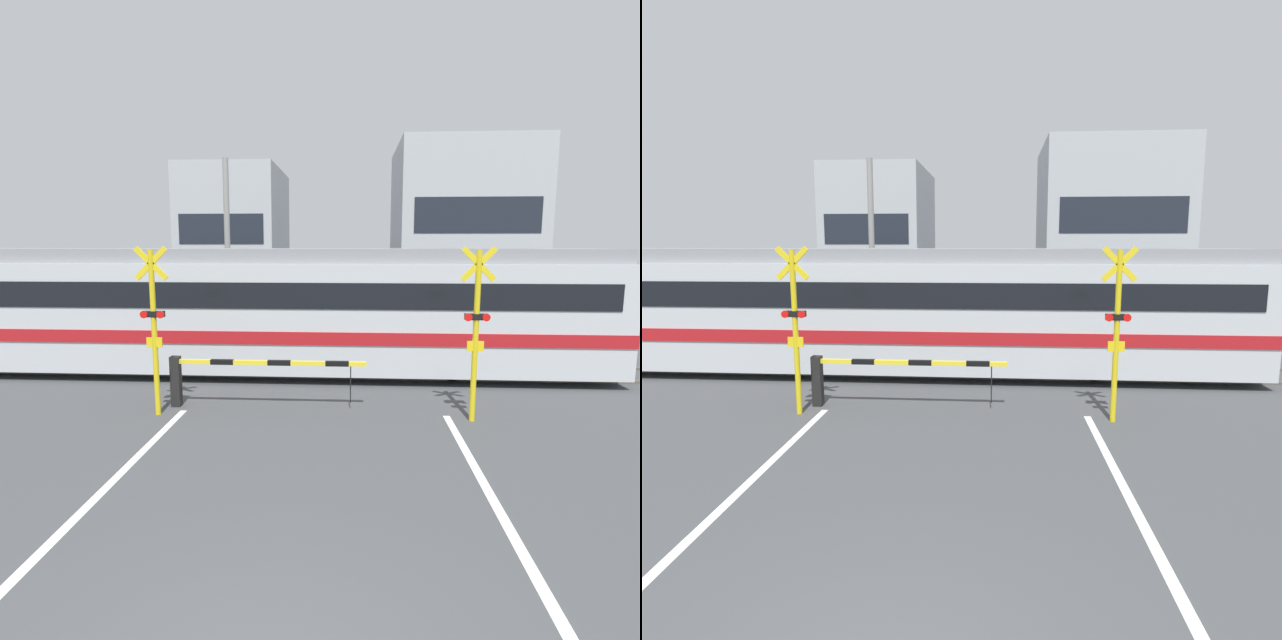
% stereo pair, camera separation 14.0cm
% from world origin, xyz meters
% --- Properties ---
extents(rail_track_near, '(50.00, 0.10, 0.08)m').
position_xyz_m(rail_track_near, '(0.00, 9.47, 0.04)').
color(rail_track_near, '#5B564C').
rests_on(rail_track_near, ground_plane).
extents(rail_track_far, '(50.00, 0.10, 0.08)m').
position_xyz_m(rail_track_far, '(0.00, 10.90, 0.04)').
color(rail_track_far, '#5B564C').
rests_on(rail_track_far, ground_plane).
extents(road_stripe_left, '(0.14, 10.74, 0.01)m').
position_xyz_m(road_stripe_left, '(-2.74, 1.37, 0.00)').
color(road_stripe_left, white).
rests_on(road_stripe_left, ground_plane).
extents(road_stripe_right, '(0.14, 10.74, 0.01)m').
position_xyz_m(road_stripe_right, '(2.74, 1.37, 0.00)').
color(road_stripe_right, white).
rests_on(road_stripe_right, ground_plane).
extents(commuter_train, '(21.79, 2.95, 3.36)m').
position_xyz_m(commuter_train, '(-3.36, 10.18, 1.80)').
color(commuter_train, silver).
rests_on(commuter_train, ground_plane).
extents(crossing_barrier_near, '(4.19, 0.20, 1.10)m').
position_xyz_m(crossing_barrier_near, '(-1.86, 7.04, 0.78)').
color(crossing_barrier_near, black).
rests_on(crossing_barrier_near, ground_plane).
extents(crossing_barrier_far, '(4.19, 0.20, 1.10)m').
position_xyz_m(crossing_barrier_far, '(1.86, 13.24, 0.78)').
color(crossing_barrier_far, black).
rests_on(crossing_barrier_far, ground_plane).
extents(crossing_signal_left, '(0.68, 0.15, 3.44)m').
position_xyz_m(crossing_signal_left, '(-3.19, 6.49, 1.90)').
color(crossing_signal_left, yellow).
rests_on(crossing_signal_left, ground_plane).
extents(crossing_signal_right, '(0.68, 0.15, 3.44)m').
position_xyz_m(crossing_signal_right, '(3.19, 6.49, 1.90)').
color(crossing_signal_right, yellow).
rests_on(crossing_signal_right, ground_plane).
extents(building_left_of_street, '(5.31, 7.56, 7.77)m').
position_xyz_m(building_left_of_street, '(-5.99, 26.51, 3.89)').
color(building_left_of_street, '#B2B7BC').
rests_on(building_left_of_street, ground_plane).
extents(building_right_of_street, '(7.53, 7.56, 8.98)m').
position_xyz_m(building_right_of_street, '(7.10, 26.51, 4.49)').
color(building_right_of_street, '#B2B7BC').
rests_on(building_right_of_street, ground_plane).
extents(utility_pole_streetside, '(0.22, 0.22, 6.66)m').
position_xyz_m(utility_pole_streetside, '(-3.94, 15.74, 3.33)').
color(utility_pole_streetside, gray).
rests_on(utility_pole_streetside, ground_plane).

